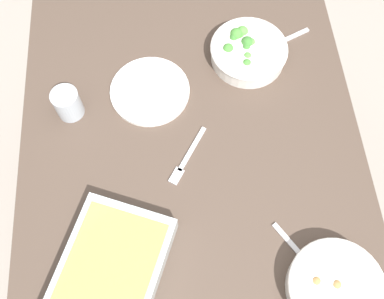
{
  "coord_description": "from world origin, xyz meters",
  "views": [
    {
      "loc": [
        -0.48,
        0.04,
        1.8
      ],
      "look_at": [
        0.0,
        0.0,
        0.74
      ],
      "focal_mm": 41.63,
      "sensor_mm": 36.0,
      "label": 1
    }
  ],
  "objects_px": {
    "broccoli_bowl": "(248,51)",
    "side_plate": "(150,91)",
    "stew_bowl": "(335,288)",
    "baking_dish": "(111,270)",
    "spoon_by_broccoli": "(276,44)",
    "drink_cup": "(68,104)",
    "fork_on_table": "(186,159)",
    "spoon_by_stew": "(307,261)"
  },
  "relations": [
    {
      "from": "broccoli_bowl",
      "to": "drink_cup",
      "type": "distance_m",
      "value": 0.52
    },
    {
      "from": "broccoli_bowl",
      "to": "spoon_by_stew",
      "type": "distance_m",
      "value": 0.59
    },
    {
      "from": "broccoli_bowl",
      "to": "fork_on_table",
      "type": "bearing_deg",
      "value": 146.87
    },
    {
      "from": "stew_bowl",
      "to": "side_plate",
      "type": "height_order",
      "value": "stew_bowl"
    },
    {
      "from": "stew_bowl",
      "to": "spoon_by_broccoli",
      "type": "distance_m",
      "value": 0.7
    },
    {
      "from": "stew_bowl",
      "to": "baking_dish",
      "type": "bearing_deg",
      "value": 80.77
    },
    {
      "from": "baking_dish",
      "to": "drink_cup",
      "type": "distance_m",
      "value": 0.45
    },
    {
      "from": "spoon_by_stew",
      "to": "spoon_by_broccoli",
      "type": "height_order",
      "value": "same"
    },
    {
      "from": "broccoli_bowl",
      "to": "spoon_by_broccoli",
      "type": "bearing_deg",
      "value": -67.57
    },
    {
      "from": "spoon_by_broccoli",
      "to": "fork_on_table",
      "type": "height_order",
      "value": "spoon_by_broccoli"
    },
    {
      "from": "broccoli_bowl",
      "to": "side_plate",
      "type": "xyz_separation_m",
      "value": [
        -0.09,
        0.28,
        -0.02
      ]
    },
    {
      "from": "side_plate",
      "to": "broccoli_bowl",
      "type": "bearing_deg",
      "value": -71.78
    },
    {
      "from": "broccoli_bowl",
      "to": "side_plate",
      "type": "relative_size",
      "value": 0.99
    },
    {
      "from": "side_plate",
      "to": "spoon_by_stew",
      "type": "xyz_separation_m",
      "value": [
        -0.5,
        -0.34,
        -0.0
      ]
    },
    {
      "from": "drink_cup",
      "to": "fork_on_table",
      "type": "relative_size",
      "value": 0.53
    },
    {
      "from": "spoon_by_broccoli",
      "to": "fork_on_table",
      "type": "bearing_deg",
      "value": 139.69
    },
    {
      "from": "spoon_by_broccoli",
      "to": "spoon_by_stew",
      "type": "bearing_deg",
      "value": 177.18
    },
    {
      "from": "baking_dish",
      "to": "side_plate",
      "type": "relative_size",
      "value": 1.64
    },
    {
      "from": "broccoli_bowl",
      "to": "baking_dish",
      "type": "distance_m",
      "value": 0.7
    },
    {
      "from": "drink_cup",
      "to": "spoon_by_stew",
      "type": "relative_size",
      "value": 0.54
    },
    {
      "from": "spoon_by_broccoli",
      "to": "baking_dish",
      "type": "bearing_deg",
      "value": 141.82
    },
    {
      "from": "side_plate",
      "to": "spoon_by_broccoli",
      "type": "bearing_deg",
      "value": -70.73
    },
    {
      "from": "spoon_by_stew",
      "to": "spoon_by_broccoli",
      "type": "xyz_separation_m",
      "value": [
        0.63,
        -0.03,
        0.0
      ]
    },
    {
      "from": "drink_cup",
      "to": "stew_bowl",
      "type": "bearing_deg",
      "value": -130.66
    },
    {
      "from": "baking_dish",
      "to": "fork_on_table",
      "type": "distance_m",
      "value": 0.33
    },
    {
      "from": "fork_on_table",
      "to": "stew_bowl",
      "type": "bearing_deg",
      "value": -138.99
    },
    {
      "from": "drink_cup",
      "to": "fork_on_table",
      "type": "height_order",
      "value": "drink_cup"
    },
    {
      "from": "drink_cup",
      "to": "fork_on_table",
      "type": "xyz_separation_m",
      "value": [
        -0.17,
        -0.3,
        -0.04
      ]
    },
    {
      "from": "broccoli_bowl",
      "to": "spoon_by_broccoli",
      "type": "relative_size",
      "value": 1.3
    },
    {
      "from": "side_plate",
      "to": "fork_on_table",
      "type": "distance_m",
      "value": 0.23
    },
    {
      "from": "drink_cup",
      "to": "spoon_by_broccoli",
      "type": "xyz_separation_m",
      "value": [
        0.17,
        -0.59,
        -0.03
      ]
    },
    {
      "from": "drink_cup",
      "to": "fork_on_table",
      "type": "distance_m",
      "value": 0.35
    },
    {
      "from": "drink_cup",
      "to": "side_plate",
      "type": "height_order",
      "value": "drink_cup"
    },
    {
      "from": "stew_bowl",
      "to": "broccoli_bowl",
      "type": "relative_size",
      "value": 1.0
    },
    {
      "from": "stew_bowl",
      "to": "baking_dish",
      "type": "height_order",
      "value": "same"
    },
    {
      "from": "side_plate",
      "to": "spoon_by_broccoli",
      "type": "relative_size",
      "value": 1.31
    },
    {
      "from": "broccoli_bowl",
      "to": "side_plate",
      "type": "distance_m",
      "value": 0.3
    },
    {
      "from": "baking_dish",
      "to": "side_plate",
      "type": "xyz_separation_m",
      "value": [
        0.48,
        -0.11,
        -0.03
      ]
    },
    {
      "from": "stew_bowl",
      "to": "fork_on_table",
      "type": "xyz_separation_m",
      "value": [
        0.35,
        0.31,
        -0.03
      ]
    },
    {
      "from": "broccoli_bowl",
      "to": "side_plate",
      "type": "bearing_deg",
      "value": 108.22
    },
    {
      "from": "broccoli_bowl",
      "to": "drink_cup",
      "type": "height_order",
      "value": "drink_cup"
    },
    {
      "from": "drink_cup",
      "to": "spoon_by_broccoli",
      "type": "bearing_deg",
      "value": -73.53
    }
  ]
}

